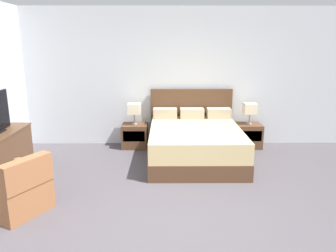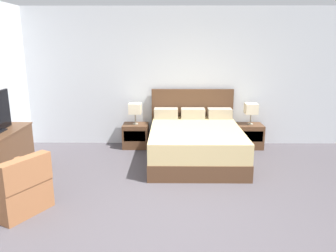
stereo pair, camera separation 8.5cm
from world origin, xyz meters
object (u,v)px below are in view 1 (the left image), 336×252
Objects in this scene: nightstand_right at (248,136)px; table_lamp_left at (134,109)px; nightstand_left at (135,136)px; bed at (195,142)px; table_lamp_right at (250,109)px; armchair_by_window at (17,191)px.

table_lamp_left is (-2.37, 0.00, 0.57)m from nightstand_right.
nightstand_left is 2.37m from nightstand_right.
bed reaches higher than table_lamp_right.
nightstand_left is 0.57m from table_lamp_left.
bed is 1.40m from nightstand_left.
table_lamp_right is (2.37, 0.00, 0.57)m from nightstand_left.
armchair_by_window is (-2.43, -1.97, -0.05)m from bed.
table_lamp_right is 4.55m from armchair_by_window.
bed is at bearing -32.26° from nightstand_left.
table_lamp_right is 0.47× the size of armchair_by_window.
nightstand_right is 0.57m from table_lamp_right.
bed reaches higher than table_lamp_left.
nightstand_right is 1.18× the size of table_lamp_left.
armchair_by_window is at bearing -141.03° from bed.
nightstand_right is at bearing -90.00° from table_lamp_right.
table_lamp_left is at bearing 90.00° from nightstand_left.
table_lamp_left is 3.04m from armchair_by_window.
table_lamp_left is at bearing 147.69° from bed.
table_lamp_right reaches higher than nightstand_left.
table_lamp_right is at bearing 32.31° from bed.
nightstand_left is 2.99m from armchair_by_window.
nightstand_left is 1.00× the size of nightstand_right.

